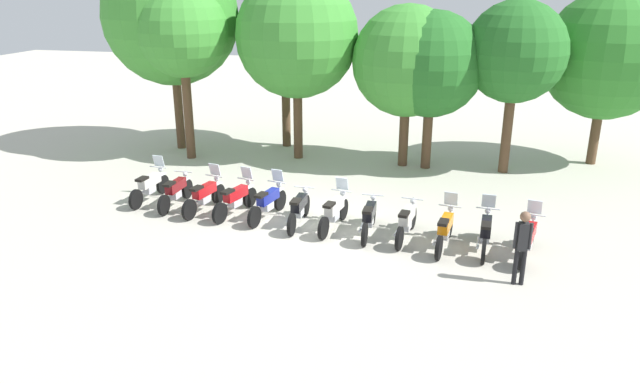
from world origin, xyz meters
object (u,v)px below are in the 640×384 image
at_px(motorcycle_5, 299,208).
at_px(motorcycle_10, 485,232).
at_px(motorcycle_9, 445,229).
at_px(motorcycle_3, 236,198).
at_px(tree_5, 432,64).
at_px(tree_1, 182,32).
at_px(tree_2, 284,21).
at_px(motorcycle_4, 268,202).
at_px(tree_0, 171,17).
at_px(motorcycle_7, 369,217).
at_px(motorcycle_2, 205,195).
at_px(tree_7, 607,55).
at_px(motorcycle_6, 334,211).
at_px(motorcycle_0, 150,185).
at_px(motorcycle_1, 176,191).
at_px(motorcycle_11, 528,238).
at_px(tree_4, 407,61).
at_px(motorcycle_8, 407,221).
at_px(tree_3, 297,36).
at_px(person_0, 522,242).

relative_size(motorcycle_5, motorcycle_10, 1.00).
distance_m(motorcycle_5, motorcycle_9, 4.23).
bearing_deg(motorcycle_3, tree_5, -25.70).
height_order(tree_1, tree_2, tree_2).
distance_m(motorcycle_4, tree_0, 10.38).
xyz_separation_m(motorcycle_7, tree_5, (1.17, 6.78, 3.40)).
relative_size(motorcycle_2, tree_1, 0.32).
bearing_deg(tree_7, motorcycle_10, -115.25).
bearing_deg(tree_1, motorcycle_6, -39.43).
relative_size(motorcycle_0, motorcycle_7, 1.00).
distance_m(motorcycle_1, motorcycle_9, 8.45).
relative_size(motorcycle_2, motorcycle_10, 0.99).
height_order(motorcycle_11, tree_0, tree_0).
xyz_separation_m(motorcycle_3, tree_4, (4.45, 6.34, 3.45)).
height_order(motorcycle_6, tree_1, tree_1).
height_order(motorcycle_8, tree_3, tree_3).
height_order(motorcycle_6, motorcycle_10, same).
bearing_deg(motorcycle_8, motorcycle_9, -100.12).
bearing_deg(motorcycle_5, motorcycle_2, 82.73).
bearing_deg(tree_5, tree_7, 17.87).
bearing_deg(tree_7, motorcycle_6, -134.58).
xyz_separation_m(motorcycle_4, tree_2, (-1.78, 8.18, 4.69)).
distance_m(motorcycle_1, motorcycle_5, 4.22).
distance_m(motorcycle_3, tree_5, 8.85).
bearing_deg(tree_3, tree_2, 120.11).
bearing_deg(tree_4, motorcycle_5, -109.52).
height_order(motorcycle_1, motorcycle_3, motorcycle_3).
bearing_deg(motorcycle_8, motorcycle_5, 93.06).
height_order(motorcycle_3, motorcycle_9, same).
height_order(tree_2, tree_3, tree_3).
bearing_deg(tree_5, tree_2, 162.40).
bearing_deg(motorcycle_0, motorcycle_6, -93.85).
distance_m(motorcycle_8, tree_7, 11.53).
bearing_deg(tree_7, motorcycle_2, -147.23).
relative_size(motorcycle_0, motorcycle_3, 1.02).
height_order(motorcycle_4, motorcycle_5, motorcycle_4).
bearing_deg(tree_1, motorcycle_7, -36.52).
relative_size(motorcycle_10, tree_7, 0.34).
distance_m(motorcycle_4, tree_3, 7.82).
bearing_deg(motorcycle_1, motorcycle_10, -95.69).
bearing_deg(motorcycle_9, tree_7, -21.69).
xyz_separation_m(motorcycle_3, motorcycle_9, (6.26, -0.97, 0.00)).
relative_size(motorcycle_1, tree_2, 0.31).
xyz_separation_m(tree_1, tree_4, (8.43, 0.88, -0.97)).
xyz_separation_m(motorcycle_1, motorcycle_5, (4.18, -0.60, 0.00)).
bearing_deg(tree_7, motorcycle_11, -109.28).
xyz_separation_m(motorcycle_5, tree_0, (-7.13, 7.15, 4.89)).
height_order(tree_1, tree_3, tree_3).
height_order(person_0, tree_1, tree_1).
bearing_deg(tree_0, motorcycle_8, -35.88).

